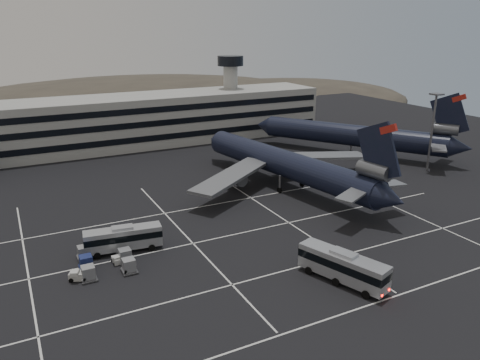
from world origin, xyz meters
name	(u,v)px	position (x,y,z in m)	size (l,w,h in m)	color
ground	(238,246)	(0.00, 0.00, 0.00)	(260.00, 260.00, 0.00)	black
lane_markings	(241,243)	(0.95, 0.72, 0.01)	(90.00, 55.62, 0.01)	silver
terminal	(113,123)	(-2.95, 71.14, 6.93)	(125.00, 26.00, 24.00)	gray
hills	(113,122)	(17.99, 170.00, -12.07)	(352.00, 180.00, 44.00)	#38332B
lightpole_right	(433,122)	(58.00, 15.00, 11.82)	(2.40, 2.40, 18.28)	slate
trijet_main	(287,164)	(21.66, 19.99, 5.25)	(46.81, 57.54, 18.08)	black
trijet_far	(356,135)	(52.24, 34.29, 5.43)	(37.27, 51.19, 18.08)	black
bus_near	(343,265)	(7.53, -16.01, 2.45)	(6.88, 12.95, 4.48)	#A2A4AA
bus_far	(123,238)	(-16.33, 6.42, 2.23)	(11.80, 4.17, 4.08)	#A2A4AA
tug_a	(117,260)	(-18.27, 2.99, 0.55)	(1.23, 1.99, 1.24)	#B6B7B2
tug_b	(80,275)	(-23.79, 0.61, 0.70)	(2.84, 2.36, 1.59)	#B6B7B2
uld_cluster	(106,259)	(-19.74, 3.12, 0.98)	(8.19, 9.48, 2.01)	#2D2D30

